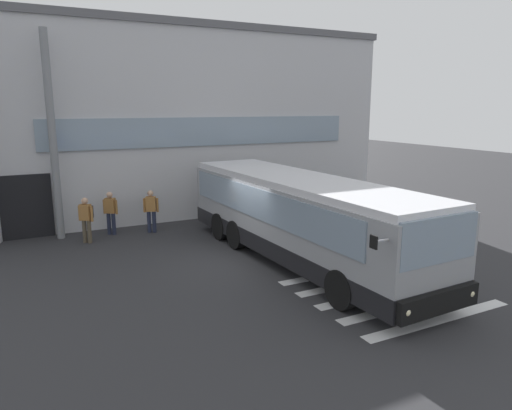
{
  "coord_description": "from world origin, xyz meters",
  "views": [
    {
      "loc": [
        -6.39,
        -13.09,
        4.87
      ],
      "look_at": [
        0.8,
        1.11,
        1.5
      ],
      "focal_mm": 32.87,
      "sensor_mm": 36.0,
      "label": 1
    }
  ],
  "objects_px": {
    "entry_support_column": "(52,137)",
    "passenger_near_column": "(86,217)",
    "passenger_at_curb_edge": "(151,209)",
    "passenger_by_doorway": "(111,211)",
    "bus_main_foreground": "(300,220)"
  },
  "relations": [
    {
      "from": "bus_main_foreground",
      "to": "passenger_by_doorway",
      "type": "bearing_deg",
      "value": 128.77
    },
    {
      "from": "passenger_at_curb_edge",
      "to": "entry_support_column",
      "type": "bearing_deg",
      "value": 167.14
    },
    {
      "from": "passenger_near_column",
      "to": "passenger_at_curb_edge",
      "type": "relative_size",
      "value": 1.0
    },
    {
      "from": "entry_support_column",
      "to": "passenger_by_doorway",
      "type": "relative_size",
      "value": 4.5
    },
    {
      "from": "entry_support_column",
      "to": "bus_main_foreground",
      "type": "relative_size",
      "value": 0.69
    },
    {
      "from": "entry_support_column",
      "to": "bus_main_foreground",
      "type": "distance_m",
      "value": 9.45
    },
    {
      "from": "bus_main_foreground",
      "to": "passenger_at_curb_edge",
      "type": "bearing_deg",
      "value": 120.86
    },
    {
      "from": "entry_support_column",
      "to": "passenger_by_doorway",
      "type": "distance_m",
      "value": 3.38
    },
    {
      "from": "entry_support_column",
      "to": "passenger_near_column",
      "type": "relative_size",
      "value": 4.5
    },
    {
      "from": "entry_support_column",
      "to": "passenger_at_curb_edge",
      "type": "distance_m",
      "value": 4.39
    },
    {
      "from": "passenger_near_column",
      "to": "passenger_by_doorway",
      "type": "bearing_deg",
      "value": 37.87
    },
    {
      "from": "passenger_near_column",
      "to": "passenger_by_doorway",
      "type": "distance_m",
      "value": 1.24
    },
    {
      "from": "entry_support_column",
      "to": "passenger_by_doorway",
      "type": "xyz_separation_m",
      "value": [
        1.8,
        -0.35,
        -2.84
      ]
    },
    {
      "from": "entry_support_column",
      "to": "passenger_near_column",
      "type": "xyz_separation_m",
      "value": [
        0.82,
        -1.1,
        -2.8
      ]
    },
    {
      "from": "entry_support_column",
      "to": "passenger_by_doorway",
      "type": "bearing_deg",
      "value": -10.89
    }
  ]
}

